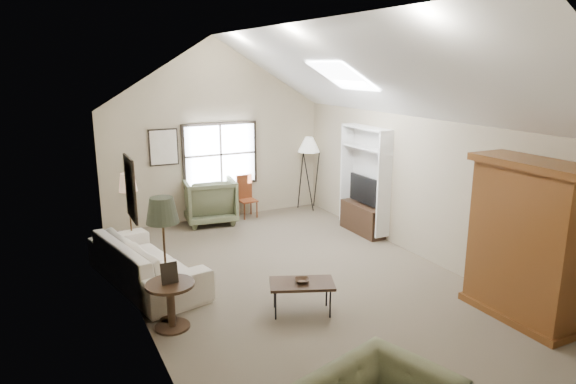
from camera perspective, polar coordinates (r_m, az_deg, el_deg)
name	(u,v)px	position (r m, az deg, el deg)	size (l,w,h in m)	color
room_shell	(300,78)	(7.67, 1.37, 12.54)	(5.01, 8.01, 4.00)	#6C604D
window	(220,154)	(11.52, -7.51, 4.16)	(1.72, 0.08, 1.42)	black
skylight	(342,75)	(9.10, 6.07, 12.79)	(0.80, 1.20, 0.52)	white
wall_art	(149,166)	(9.04, -15.22, 2.84)	(1.97, 3.71, 0.88)	black
armoire	(527,242)	(7.60, 25.01, -5.01)	(0.60, 1.50, 2.20)	brown
tv_alcove	(365,178)	(10.51, 8.52, 1.50)	(0.32, 1.30, 2.10)	white
media_console	(362,219)	(10.71, 8.27, -2.95)	(0.34, 1.18, 0.60)	#382316
tv_panel	(363,190)	(10.55, 8.39, 0.27)	(0.05, 0.90, 0.55)	black
sofa	(146,261)	(8.50, -15.50, -7.41)	(2.55, 1.00, 0.75)	silver
armchair_far	(209,200)	(11.37, -8.74, -0.93)	(1.07, 1.10, 1.00)	#5F6446
coffee_table	(302,297)	(7.34, 1.55, -11.63)	(0.89, 0.50, 0.46)	#311C14
bowl	(302,281)	(7.24, 1.56, -9.82)	(0.21, 0.21, 0.05)	#3C2918
side_table	(171,306)	(7.08, -12.84, -12.20)	(0.64, 0.64, 0.64)	#321E14
side_chair	(248,197)	(11.67, -4.52, -0.53)	(0.37, 0.37, 0.95)	maroon
tripod_lamp	(309,173)	(12.23, 2.30, 2.16)	(0.51, 0.51, 1.77)	silver
dark_lamp	(165,260)	(7.04, -13.49, -7.35)	(0.43, 0.43, 1.78)	#292E20
tan_lamp	(130,216)	(9.49, -17.11, -2.54)	(0.32, 0.32, 1.60)	tan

